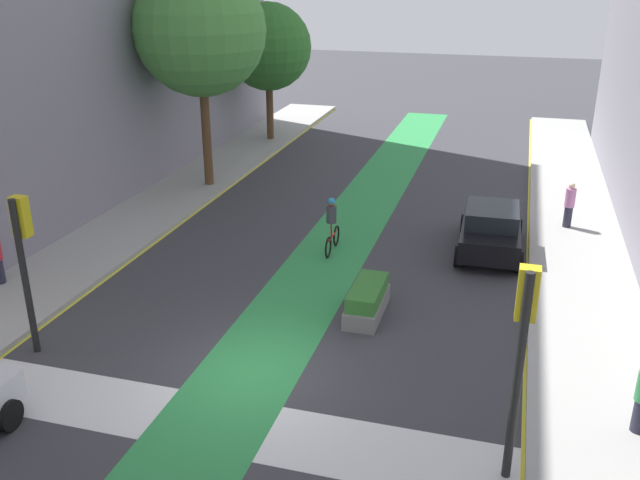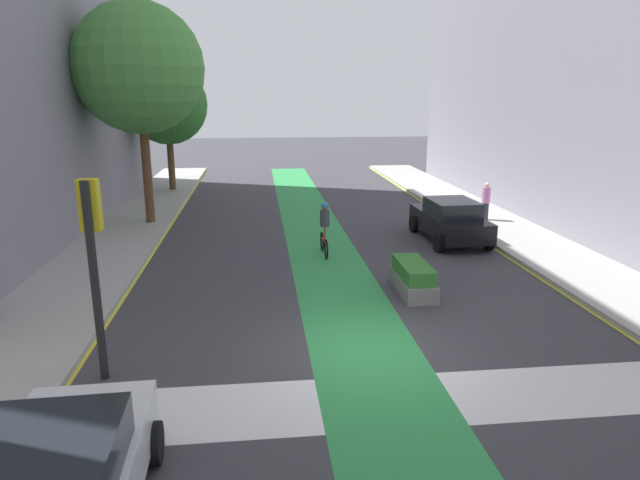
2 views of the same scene
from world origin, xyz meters
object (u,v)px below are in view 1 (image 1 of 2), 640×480
object	(u,v)px
median_planter	(367,300)
traffic_signal_near_left	(23,245)
street_tree_far	(268,47)
street_tree_near	(200,30)
traffic_signal_near_right	(523,335)
car_black_right_far	(491,228)
cyclist_in_lane	(332,224)
pedestrian_sidewalk_right_b	(569,205)

from	to	relation	value
median_planter	traffic_signal_near_left	bearing A→B (deg)	-151.64
street_tree_far	median_planter	bearing A→B (deg)	-62.70
street_tree_near	street_tree_far	xyz separation A→B (m)	(-0.25, 8.18, -1.52)
traffic_signal_near_right	car_black_right_far	xyz separation A→B (m)	(-0.91, 10.55, -2.06)
traffic_signal_near_left	street_tree_far	xyz separation A→B (m)	(-1.72, 21.21, 2.05)
street_tree_far	traffic_signal_near_right	bearing A→B (deg)	-60.63
traffic_signal_near_left	cyclist_in_lane	world-z (taller)	traffic_signal_near_left
car_black_right_far	street_tree_near	size ratio (longest dim) A/B	0.49
traffic_signal_near_left	pedestrian_sidewalk_right_b	bearing A→B (deg)	43.30
traffic_signal_near_right	cyclist_in_lane	distance (m)	10.95
traffic_signal_near_left	median_planter	xyz separation A→B (m)	(7.22, 3.90, -2.30)
car_black_right_far	pedestrian_sidewalk_right_b	bearing A→B (deg)	47.07
pedestrian_sidewalk_right_b	median_planter	distance (m)	9.58
pedestrian_sidewalk_right_b	traffic_signal_near_left	bearing A→B (deg)	-136.70
pedestrian_sidewalk_right_b	street_tree_far	distance (m)	17.50
median_planter	street_tree_far	bearing A→B (deg)	117.30
pedestrian_sidewalk_right_b	median_planter	bearing A→B (deg)	-123.93
pedestrian_sidewalk_right_b	median_planter	xyz separation A→B (m)	(-5.34, -7.93, -0.55)
street_tree_near	median_planter	world-z (taller)	street_tree_near
traffic_signal_near_right	street_tree_near	bearing A→B (deg)	130.84
street_tree_far	median_planter	xyz separation A→B (m)	(8.94, -17.32, -4.36)
traffic_signal_near_left	pedestrian_sidewalk_right_b	size ratio (longest dim) A/B	2.41
median_planter	traffic_signal_near_right	bearing A→B (deg)	-54.40
traffic_signal_near_left	street_tree_near	world-z (taller)	street_tree_near
traffic_signal_near_right	pedestrian_sidewalk_right_b	bearing A→B (deg)	83.27
traffic_signal_near_left	cyclist_in_lane	bearing A→B (deg)	56.00
car_black_right_far	pedestrian_sidewalk_right_b	size ratio (longest dim) A/B	2.67
traffic_signal_near_right	street_tree_near	distance (m)	19.36
car_black_right_far	street_tree_far	world-z (taller)	street_tree_far
cyclist_in_lane	street_tree_far	bearing A→B (deg)	117.22
traffic_signal_near_left	pedestrian_sidewalk_right_b	world-z (taller)	traffic_signal_near_left
traffic_signal_near_left	street_tree_near	size ratio (longest dim) A/B	0.44
car_black_right_far	cyclist_in_lane	world-z (taller)	cyclist_in_lane
traffic_signal_near_left	car_black_right_far	distance (m)	13.77
traffic_signal_near_left	street_tree_near	xyz separation A→B (m)	(-1.47, 13.04, 3.57)
car_black_right_far	median_planter	size ratio (longest dim) A/B	1.97
traffic_signal_near_left	median_planter	distance (m)	8.52
cyclist_in_lane	pedestrian_sidewalk_right_b	xyz separation A→B (m)	(7.34, 4.10, -0.01)
pedestrian_sidewalk_right_b	street_tree_far	bearing A→B (deg)	146.67
car_black_right_far	median_planter	distance (m)	6.02
traffic_signal_near_right	pedestrian_sidewalk_right_b	size ratio (longest dim) A/B	2.56
street_tree_far	cyclist_in_lane	bearing A→B (deg)	-62.78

